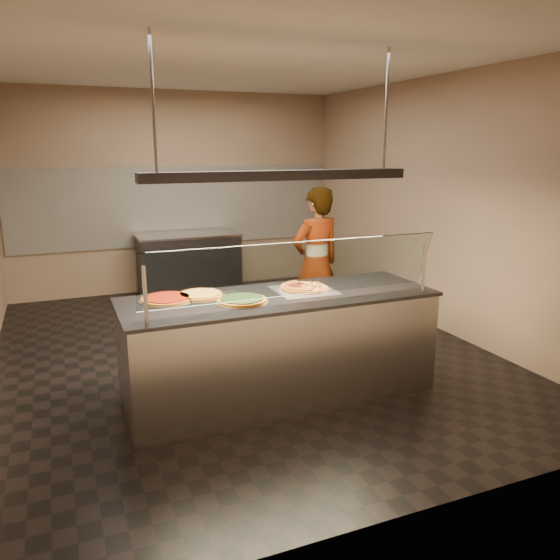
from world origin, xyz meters
name	(u,v)px	position (x,y,z in m)	size (l,w,h in m)	color
ground	(241,352)	(0.00, 0.00, -0.01)	(5.00, 6.00, 0.02)	black
ceiling	(236,58)	(0.00, 0.00, 3.01)	(5.00, 6.00, 0.02)	silver
wall_back	(177,193)	(0.00, 3.01, 1.50)	(5.00, 0.02, 3.00)	tan
wall_front	(415,276)	(0.00, -3.01, 1.50)	(5.00, 0.02, 3.00)	tan
wall_right	(437,205)	(2.51, 0.00, 1.50)	(0.02, 6.00, 3.00)	tan
tile_band	(178,206)	(0.00, 2.98, 1.30)	(4.90, 0.02, 1.20)	silver
serving_counter	(280,346)	(-0.02, -1.16, 0.47)	(2.73, 0.94, 0.93)	#B7B7BC
sneeze_guard	(296,270)	(-0.02, -1.50, 1.23)	(2.49, 0.18, 0.54)	#B7B7BC
perforated_tray	(304,290)	(0.24, -1.10, 0.94)	(0.53, 0.53, 0.01)	silver
half_pizza_pepperoni	(294,288)	(0.14, -1.10, 0.96)	(0.24, 0.43, 0.05)	#985519
half_pizza_sausage	(315,286)	(0.34, -1.10, 0.96)	(0.22, 0.43, 0.04)	#985519
pizza_spinach	(242,300)	(-0.39, -1.24, 0.95)	(0.44, 0.44, 0.03)	silver
pizza_cheese	(200,294)	(-0.67, -0.93, 0.94)	(0.42, 0.42, 0.03)	silver
pizza_tomato	(167,298)	(-0.96, -0.95, 0.94)	(0.46, 0.46, 0.03)	silver
pizza_spatula	(222,291)	(-0.48, -0.95, 0.96)	(0.21, 0.23, 0.02)	#B7B7BC
prep_table	(189,264)	(0.03, 2.55, 0.47)	(1.49, 0.74, 0.93)	#313136
worker	(316,263)	(0.98, 0.17, 0.87)	(0.64, 0.42, 1.74)	#3B3841
heat_lamp_housing	(280,175)	(-0.02, -1.16, 1.95)	(2.30, 0.18, 0.08)	#313136
lamp_rod_left	(153,102)	(-1.02, -1.16, 2.50)	(0.02, 0.02, 1.01)	#B7B7BC
lamp_rod_right	(386,109)	(0.98, -1.16, 2.50)	(0.02, 0.02, 1.01)	#B7B7BC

